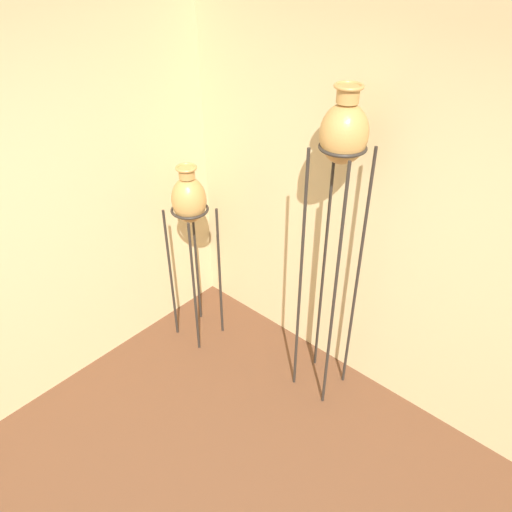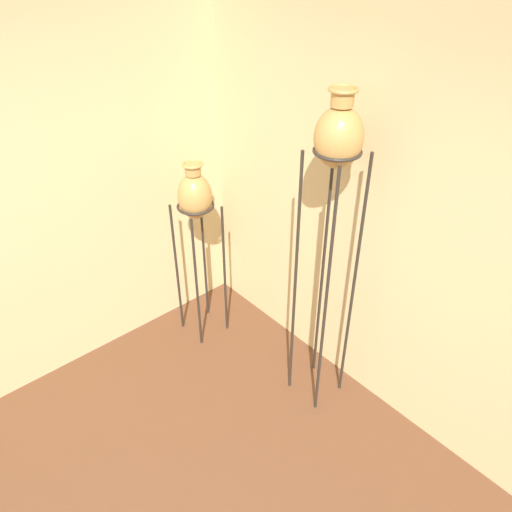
# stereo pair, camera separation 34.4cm
# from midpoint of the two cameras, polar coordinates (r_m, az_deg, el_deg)

# --- Properties ---
(wall_right) EXTENTS (0.06, 8.11, 2.70)m
(wall_right) POSITION_cam_midpoint_polar(r_m,az_deg,el_deg) (3.00, 24.62, -0.25)
(wall_right) COLOR #D1B784
(wall_right) RESTS_ON ground_plane
(vase_stand_tall) EXTENTS (0.28, 0.28, 2.20)m
(vase_stand_tall) POSITION_cam_midpoint_polar(r_m,az_deg,el_deg) (2.79, 12.83, 11.23)
(vase_stand_tall) COLOR #28231E
(vase_stand_tall) RESTS_ON ground_plane
(vase_stand_medium) EXTENTS (0.29, 0.29, 1.50)m
(vase_stand_medium) POSITION_cam_midpoint_polar(r_m,az_deg,el_deg) (3.60, -4.24, 6.16)
(vase_stand_medium) COLOR #28231E
(vase_stand_medium) RESTS_ON ground_plane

